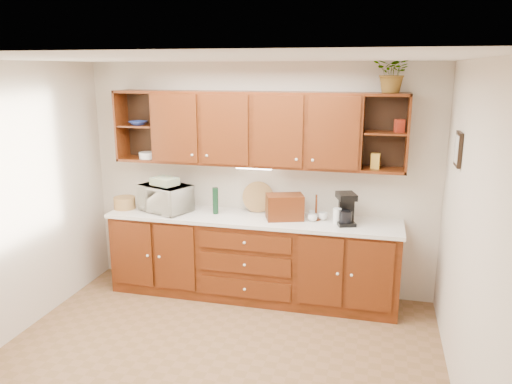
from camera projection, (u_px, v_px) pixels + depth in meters
The scene contains 25 objects.
floor at pixel (211, 366), 4.35m from camera, with size 4.00×4.00×0.00m, color brown.
ceiling at pixel (203, 58), 3.73m from camera, with size 4.00×4.00×0.00m, color white.
back_wall at pixel (258, 179), 5.69m from camera, with size 4.00×4.00×0.00m, color beige.
right_wall at pixel (472, 245), 3.57m from camera, with size 3.50×3.50×0.00m, color beige.
base_cabinets at pixel (252, 258), 5.61m from camera, with size 3.20×0.60×0.90m, color #391906.
countertop at pixel (252, 219), 5.49m from camera, with size 3.24×0.64×0.04m, color silver.
upper_cabinets at pixel (256, 129), 5.39m from camera, with size 3.20×0.33×0.80m.
undercabinet_light at pixel (254, 168), 5.44m from camera, with size 0.40×0.05×0.03m, color white.
framed_picture at pixel (458, 149), 4.29m from camera, with size 0.03×0.24×0.30m, color black.
wicker_basket at pixel (125, 203), 5.79m from camera, with size 0.24×0.24×0.14m, color #A88146.
microwave at pixel (165, 198), 5.68m from camera, with size 0.55×0.37×0.31m, color beige.
towel_stack at pixel (165, 181), 5.63m from camera, with size 0.28×0.21×0.08m, color #EDDC6F.
wine_bottle at pixel (215, 201), 5.57m from camera, with size 0.06×0.06×0.30m, color black.
woven_tray at pixel (258, 211), 5.68m from camera, with size 0.35×0.35×0.02m, color #A88146.
bread_box at pixel (285, 207), 5.37m from camera, with size 0.39×0.24×0.27m, color #391906.
mug_tree at pixel (316, 216), 5.37m from camera, with size 0.24×0.24×0.28m.
canister_red at pixel (276, 210), 5.48m from camera, with size 0.11×0.11×0.15m, color #9C2916.
canister_white at pixel (337, 216), 5.23m from camera, with size 0.09×0.09×0.16m, color white.
canister_yellow at pixel (298, 216), 5.33m from camera, with size 0.08×0.08×0.12m, color gold.
coffee_maker at pixel (346, 209), 5.20m from camera, with size 0.25×0.28×0.34m.
bowl_stack at pixel (138, 123), 5.67m from camera, with size 0.19×0.19×0.05m, color navy.
plate_stack at pixel (148, 155), 5.74m from camera, with size 0.20×0.20×0.07m, color white.
pantry_box_yellow at pixel (375, 161), 5.14m from camera, with size 0.09×0.07×0.16m, color gold.
pantry_box_red at pixel (399, 126), 5.01m from camera, with size 0.09×0.08×0.13m, color #9C2916.
potted_plant at pixel (394, 72), 4.87m from camera, with size 0.37×0.32×0.41m, color #999999.
Camera 1 is at (1.31, -3.65, 2.53)m, focal length 35.00 mm.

